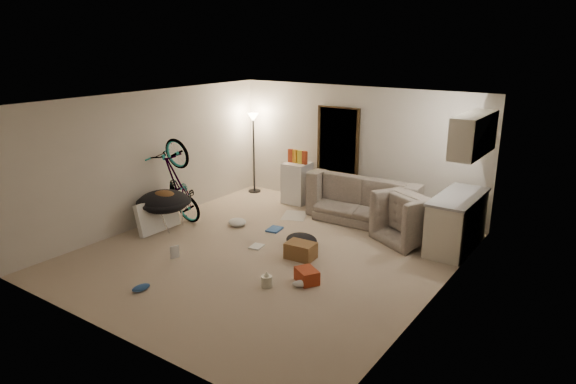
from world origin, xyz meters
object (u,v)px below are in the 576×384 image
Objects in this scene: kitchen_counter at (456,223)px; juicer at (267,280)px; armchair at (416,223)px; mini_fridge at (297,183)px; bicycle at (179,200)px; tv_box at (158,215)px; floor_lamp at (253,136)px; sofa at (367,203)px; saucer_chair at (164,206)px; drink_case_b at (307,276)px; drink_case_a at (301,251)px.

kitchen_counter reaches higher than juicer.
mini_fridge is (-2.90, 0.61, 0.11)m from armchair.
kitchen_counter is 5.05m from bicycle.
mini_fridge is 0.97× the size of tv_box.
sofa is (2.96, -0.20, -0.98)m from floor_lamp.
saucer_chair is at bearing -178.69° from bicycle.
sofa is at bearing -50.73° from bicycle.
saucer_chair is 2.86× the size of drink_case_b.
juicer is at bearing -49.58° from floor_lamp.
mini_fridge is at bearing -4.58° from floor_lamp.
armchair is at bearing 69.77° from juicer.
bicycle is 1.70× the size of saucer_chair.
kitchen_counter reaches higher than saucer_chair.
bicycle reaches higher than armchair.
armchair is at bearing 105.83° from drink_case_b.
floor_lamp is at bearing 92.04° from saucer_chair.
tv_box is (-1.15, -2.87, -0.14)m from mini_fridge.
drink_case_a is at bearing 9.40° from tv_box.
drink_case_b is 1.51× the size of juicer.
saucer_chair is 3.11m from juicer.
drink_case_a is 1.98× the size of juicer.
floor_lamp is at bearing 92.10° from tv_box.
floor_lamp is at bearing 168.68° from drink_case_b.
drink_case_b is at bearing -3.23° from tv_box.
saucer_chair reaches higher than juicer.
tv_box is (-4.05, -2.26, -0.03)m from armchair.
tv_box is at bearing -88.07° from floor_lamp.
drink_case_b is at bearing -55.37° from mini_fridge.
kitchen_counter reaches higher than tv_box.
tv_box is at bearing -113.09° from mini_fridge.
kitchen_counter is at bearing 59.46° from juicer.
floor_lamp reaches higher than saucer_chair.
saucer_chair reaches higher than tv_box.
armchair is at bearing 154.99° from sofa.
kitchen_counter is 1.93m from sofa.
armchair reaches higher than drink_case_b.
armchair is 4.24× the size of juicer.
tv_box is at bearing 167.85° from juicer.
drink_case_a reaches higher than juicer.
sofa is 2.52× the size of tv_box.
drink_case_a is at bearing -40.57° from floor_lamp.
mini_fridge reaches higher than juicer.
bicycle reaches higher than kitchen_counter.
saucer_chair is (-4.73, -2.15, -0.02)m from kitchen_counter.
drink_case_a is 1.11m from juicer.
drink_case_a is (1.69, -2.41, -0.30)m from mini_fridge.
drink_case_a is 0.86m from drink_case_b.
mini_fridge reaches higher than sofa.
drink_case_a is (2.84, -0.08, -0.32)m from bicycle.
kitchen_counter is 1.68× the size of tv_box.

